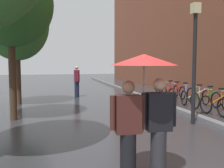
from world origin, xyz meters
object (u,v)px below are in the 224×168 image
at_px(parked_bicycle_6, 181,94).
at_px(couple_under_umbrella, 144,99).
at_px(street_tree_2, 17,24).
at_px(parked_bicycle_7, 173,93).
at_px(parked_bicycle_8, 167,91).
at_px(parked_bicycle_5, 195,97).
at_px(parked_bicycle_4, 206,100).
at_px(street_tree_1, 10,4).
at_px(pedestrian_walking_midground, 77,81).
at_px(parked_bicycle_3, 217,103).
at_px(street_lamp_post, 195,53).

xyz_separation_m(parked_bicycle_6, couple_under_umbrella, (-4.76, -7.59, 0.98)).
bearing_deg(street_tree_2, couple_under_umbrella, -71.33).
bearing_deg(street_tree_2, parked_bicycle_7, -1.80).
height_order(parked_bicycle_8, couple_under_umbrella, couple_under_umbrella).
xyz_separation_m(parked_bicycle_5, parked_bicycle_7, (-0.14, 1.84, 0.00)).
distance_m(parked_bicycle_4, parked_bicycle_7, 2.69).
distance_m(street_tree_1, parked_bicycle_8, 9.14).
height_order(parked_bicycle_8, pedestrian_walking_midground, pedestrian_walking_midground).
bearing_deg(parked_bicycle_7, parked_bicycle_3, -89.68).
height_order(parked_bicycle_4, parked_bicycle_6, same).
relative_size(street_tree_2, street_lamp_post, 1.43).
relative_size(street_tree_1, couple_under_umbrella, 2.54).
distance_m(parked_bicycle_3, parked_bicycle_7, 3.62).
bearing_deg(pedestrian_walking_midground, parked_bicycle_4, -44.67).
distance_m(parked_bicycle_4, pedestrian_walking_midground, 6.96).
relative_size(street_tree_2, parked_bicycle_6, 4.92).
bearing_deg(parked_bicycle_8, couple_under_umbrella, -117.33).
bearing_deg(pedestrian_walking_midground, parked_bicycle_3, -50.29).
relative_size(parked_bicycle_3, parked_bicycle_8, 0.98).
bearing_deg(parked_bicycle_7, street_tree_2, 178.20).
xyz_separation_m(parked_bicycle_4, couple_under_umbrella, (-4.88, -5.71, 0.98)).
xyz_separation_m(parked_bicycle_4, pedestrian_walking_midground, (-4.94, 4.88, 0.52)).
distance_m(street_tree_2, parked_bicycle_4, 8.97).
distance_m(parked_bicycle_7, parked_bicycle_8, 0.84).
xyz_separation_m(parked_bicycle_4, parked_bicycle_8, (-0.11, 3.53, 0.00)).
xyz_separation_m(parked_bicycle_7, pedestrian_walking_midground, (-4.80, 2.19, 0.52)).
distance_m(couple_under_umbrella, street_lamp_post, 4.54).
height_order(street_tree_2, parked_bicycle_3, street_tree_2).
height_order(street_tree_1, parked_bicycle_7, street_tree_1).
xyz_separation_m(couple_under_umbrella, pedestrian_walking_midground, (-0.06, 10.59, -0.46)).
xyz_separation_m(parked_bicycle_4, parked_bicycle_6, (-0.12, 1.88, 0.00)).
distance_m(street_tree_1, pedestrian_walking_midground, 6.63).
height_order(parked_bicycle_3, parked_bicycle_6, same).
bearing_deg(street_tree_1, pedestrian_walking_midground, 63.59).
height_order(street_tree_2, parked_bicycle_5, street_tree_2).
relative_size(parked_bicycle_7, street_lamp_post, 0.29).
bearing_deg(parked_bicycle_8, pedestrian_walking_midground, 164.33).
bearing_deg(pedestrian_walking_midground, parked_bicycle_8, -15.67).
xyz_separation_m(street_tree_2, parked_bicycle_5, (7.81, -2.08, -3.30)).
height_order(parked_bicycle_4, parked_bicycle_5, same).
bearing_deg(parked_bicycle_8, parked_bicycle_3, -90.11).
height_order(parked_bicycle_5, parked_bicycle_6, same).
bearing_deg(street_lamp_post, pedestrian_walking_midground, 112.29).
relative_size(street_tree_2, couple_under_umbrella, 2.58).
distance_m(parked_bicycle_4, street_lamp_post, 3.58).
xyz_separation_m(parked_bicycle_5, parked_bicycle_8, (-0.11, 2.68, 0.00)).
relative_size(street_tree_2, parked_bicycle_3, 4.71).
distance_m(parked_bicycle_7, pedestrian_walking_midground, 5.30).
xyz_separation_m(street_tree_1, couple_under_umbrella, (2.70, -5.27, -2.48)).
bearing_deg(couple_under_umbrella, street_lamp_post, 49.32).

